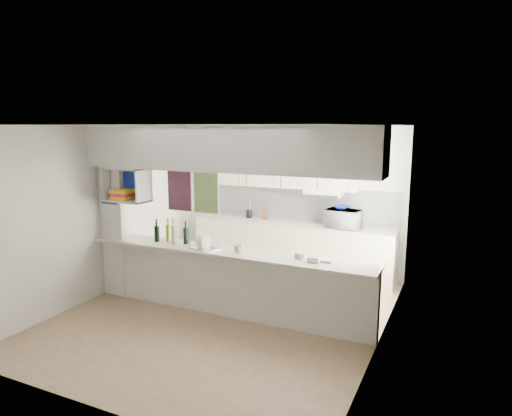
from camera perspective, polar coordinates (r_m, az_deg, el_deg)
The scene contains 16 objects.
floor at distance 6.56m, azimuth -3.92°, elevation -13.07°, with size 4.80×4.80×0.00m, color #8E6D52.
ceiling at distance 6.03m, azimuth -4.22°, elevation 10.28°, with size 4.80×4.80×0.00m, color white.
wall_back at distance 8.31m, azimuth 4.00°, elevation 1.25°, with size 4.20×4.20×0.00m, color silver.
wall_left at distance 7.40m, azimuth -18.43°, elevation -0.36°, with size 4.80×4.80×0.00m, color silver.
wall_right at distance 5.48m, azimuth 15.55°, elevation -3.78°, with size 4.80×4.80×0.00m, color silver.
servery_partition at distance 6.18m, azimuth -5.51°, elevation 1.51°, with size 4.20×0.50×2.60m.
cubby_shelf at distance 6.94m, azimuth -15.77°, elevation 2.54°, with size 0.65×0.35×0.50m.
kitchen_run at distance 8.10m, azimuth 4.35°, elevation -2.41°, with size 3.60×0.63×2.24m.
microwave at distance 7.70m, azimuth 10.87°, elevation -1.34°, with size 0.55×0.37×0.31m, color white.
bowl at distance 7.71m, azimuth 10.64°, elevation 0.08°, with size 0.26×0.26×0.06m, color navy.
dish_rack at distance 6.33m, azimuth -6.39°, elevation -4.44°, with size 0.43×0.37×0.19m.
cup at distance 6.07m, azimuth -2.18°, elevation -5.13°, with size 0.13×0.13×0.10m, color white.
wine_bottles at distance 6.72m, azimuth -10.56°, elevation -3.18°, with size 0.52×0.15×0.37m.
plastic_tubs at distance 5.85m, azimuth 6.31°, elevation -6.09°, with size 0.49×0.23×0.07m.
utensil_jar at distance 8.39m, azimuth -0.85°, elevation -0.73°, with size 0.11×0.11×0.15m, color black.
knife_block at distance 8.29m, azimuth 1.15°, elevation -0.74°, with size 0.10×0.08×0.19m, color #4F341B.
Camera 1 is at (2.94, -5.26, 2.59)m, focal length 32.00 mm.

